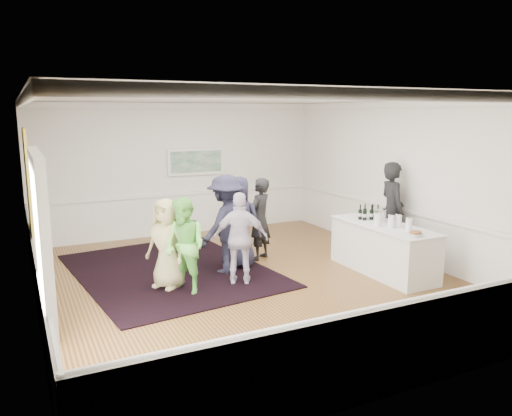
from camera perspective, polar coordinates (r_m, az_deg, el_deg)
name	(u,v)px	position (r m, az deg, el deg)	size (l,w,h in m)	color
floor	(250,281)	(9.03, -0.67, -8.31)	(8.00, 8.00, 0.00)	brown
ceiling	(250,98)	(8.53, -0.72, 12.44)	(7.00, 8.00, 0.02)	white
wall_left	(29,210)	(7.83, -24.52, -0.17)	(0.02, 8.00, 3.20)	white
wall_right	(405,181)	(10.60, 16.70, 3.00)	(0.02, 8.00, 3.20)	white
wall_back	(180,169)	(12.34, -8.68, 4.39)	(7.00, 0.02, 3.20)	white
wall_front	(417,248)	(5.38, 17.90, -4.40)	(7.00, 0.02, 3.20)	white
wainscoting	(250,254)	(8.88, -0.68, -5.26)	(7.00, 8.00, 1.00)	white
mirror	(28,184)	(9.09, -24.58, 2.51)	(0.05, 1.25, 1.85)	yellow
doorway	(42,255)	(6.02, -23.27, -4.96)	(0.10, 1.78, 2.56)	white
landscape_painting	(196,161)	(12.39, -6.86, 5.30)	(1.44, 0.06, 0.66)	white
area_rug	(170,270)	(9.71, -9.75, -7.01)	(3.26, 4.28, 0.02)	black
serving_table	(383,248)	(9.65, 14.32, -4.51)	(0.86, 2.27, 0.92)	silver
bartender	(392,211)	(10.50, 15.27, -0.32)	(0.73, 0.48, 2.00)	black
guest_tan	(166,244)	(8.61, -10.20, -4.03)	(0.76, 0.50, 1.56)	tan
guest_green	(185,246)	(8.32, -8.14, -4.32)	(0.78, 0.61, 1.60)	#6FD555
guest_lilac	(241,239)	(8.67, -1.77, -3.52)	(0.95, 0.40, 1.62)	silver
guest_dark_a	(226,224)	(9.30, -3.43, -1.84)	(1.19, 0.69, 1.85)	#1D1D30
guest_dark_b	(260,219)	(10.13, 0.42, -1.26)	(0.61, 0.40, 1.68)	black
guest_navy	(238,222)	(9.61, -2.03, -1.62)	(0.87, 0.57, 1.78)	#1D1D30
wine_bottles	(369,212)	(9.92, 12.75, -0.40)	(0.39, 0.24, 0.31)	black
juice_pitchers	(394,221)	(9.30, 15.48, -1.48)	(0.39, 0.67, 0.24)	#7DBE44
ice_bucket	(380,216)	(9.75, 13.95, -0.88)	(0.26, 0.26, 0.24)	silver
nut_bowl	(415,234)	(8.83, 17.77, -2.82)	(0.24, 0.24, 0.08)	white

